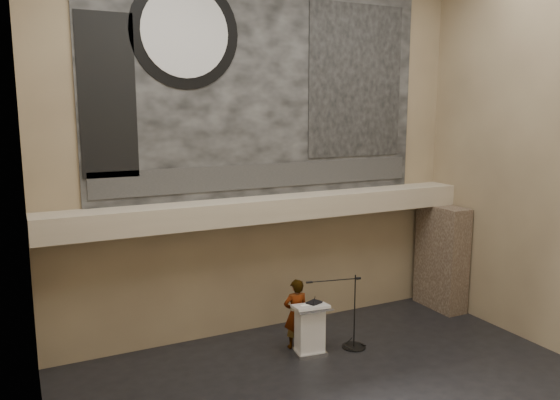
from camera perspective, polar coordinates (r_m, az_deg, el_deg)
wall_back at (r=12.44m, az=-1.63°, el=5.33°), size 10.00×0.02×8.50m
wall_left at (r=7.34m, az=-24.76°, el=1.39°), size 0.02×8.00×8.50m
soffit at (r=12.25m, az=-0.83°, el=-0.87°), size 10.00×0.80×0.50m
sprinkler_left at (r=11.68m, az=-7.84°, el=-2.89°), size 0.04×0.04×0.06m
sprinkler_right at (r=13.17m, az=6.76°, el=-1.43°), size 0.04×0.04×0.06m
banner at (r=12.38m, az=-1.61°, el=12.03°), size 8.00×0.05×5.00m
banner_text_strip at (r=12.43m, az=-1.49°, el=2.55°), size 7.76×0.02×0.55m
banner_clock_rim at (r=11.80m, az=-9.88°, el=16.88°), size 2.30×0.02×2.30m
banner_clock_face at (r=11.78m, az=-9.85°, el=16.90°), size 1.84×0.02×1.84m
banner_building_print at (r=13.53m, az=7.96°, el=12.17°), size 2.60×0.02×3.60m
banner_brick_print at (r=11.35m, az=-17.58°, el=10.28°), size 1.10×0.02×3.20m
stone_pier at (r=14.82m, az=16.52°, el=-5.75°), size 0.60×1.40×2.70m
lectern at (r=11.87m, az=3.14°, el=-13.34°), size 0.77×0.60×1.13m
binder at (r=11.74m, az=3.58°, el=-10.65°), size 0.36×0.33×0.04m
papers at (r=11.56m, az=2.83°, el=-11.05°), size 0.19×0.27×0.00m
speaker_person at (r=12.08m, az=1.67°, el=-11.78°), size 0.60×0.42×1.55m
mic_stand at (r=12.37m, az=7.58°, el=-14.00°), size 1.33×0.52×1.65m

